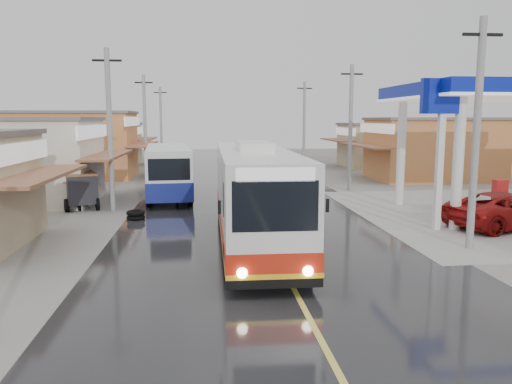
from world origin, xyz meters
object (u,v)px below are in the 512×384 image
at_px(jeepney, 507,210).
at_px(tricycle_near, 80,188).
at_px(tyre_stack, 136,215).
at_px(tricycle_far, 75,192).
at_px(second_bus, 168,170).
at_px(coach_bus, 254,195).
at_px(cyclist, 177,190).

height_order(jeepney, tricycle_near, tricycle_near).
bearing_deg(tyre_stack, jeepney, -11.66).
bearing_deg(tyre_stack, tricycle_far, 136.26).
height_order(second_bus, tricycle_far, second_bus).
relative_size(coach_bus, second_bus, 1.32).
relative_size(coach_bus, jeepney, 2.21).
bearing_deg(tricycle_near, coach_bus, -66.66).
relative_size(cyclist, tricycle_far, 0.93).
height_order(coach_bus, cyclist, coach_bus).
height_order(coach_bus, tricycle_far, coach_bus).
bearing_deg(tricycle_near, second_bus, 14.77).
relative_size(second_bus, cyclist, 4.72).
relative_size(second_bus, tyre_stack, 10.80).
xyz_separation_m(coach_bus, tricycle_far, (-8.50, 8.23, -0.96)).
distance_m(second_bus, jeepney, 17.84).
height_order(second_bus, tyre_stack, second_bus).
height_order(tricycle_far, tyre_stack, tricycle_far).
height_order(coach_bus, second_bus, coach_bus).
distance_m(second_bus, cyclist, 1.79).
bearing_deg(coach_bus, tricycle_far, 136.54).
relative_size(tricycle_near, tyre_stack, 3.18).
distance_m(tricycle_near, tricycle_far, 0.37).
bearing_deg(jeepney, coach_bus, 81.27).
bearing_deg(jeepney, tyre_stack, 61.49).
xyz_separation_m(coach_bus, tricycle_near, (-8.23, 8.14, -0.74)).
xyz_separation_m(coach_bus, jeepney, (10.97, 1.57, -1.05)).
bearing_deg(tricycle_near, cyclist, -1.55).
bearing_deg(tricycle_near, tyre_stack, -67.27).
distance_m(second_bus, tyre_stack, 6.72).
height_order(coach_bus, jeepney, coach_bus).
bearing_deg(coach_bus, jeepney, 8.72).
distance_m(tricycle_far, tyre_stack, 4.92).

